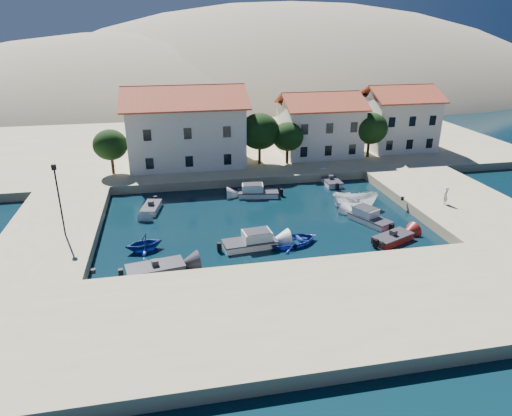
# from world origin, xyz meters

# --- Properties ---
(ground) EXTENTS (400.00, 400.00, 0.00)m
(ground) POSITION_xyz_m (0.00, 0.00, 0.00)
(ground) COLOR black
(ground) RESTS_ON ground
(quay_south) EXTENTS (52.00, 12.00, 1.00)m
(quay_south) POSITION_xyz_m (0.00, -6.00, 0.50)
(quay_south) COLOR tan
(quay_south) RESTS_ON ground
(quay_east) EXTENTS (11.00, 20.00, 1.00)m
(quay_east) POSITION_xyz_m (20.50, 10.00, 0.50)
(quay_east) COLOR tan
(quay_east) RESTS_ON ground
(quay_west) EXTENTS (8.00, 20.00, 1.00)m
(quay_west) POSITION_xyz_m (-19.00, 10.00, 0.50)
(quay_west) COLOR tan
(quay_west) RESTS_ON ground
(quay_north) EXTENTS (80.00, 36.00, 1.00)m
(quay_north) POSITION_xyz_m (2.00, 38.00, 0.50)
(quay_north) COLOR tan
(quay_north) RESTS_ON ground
(hills) EXTENTS (254.00, 176.00, 99.00)m
(hills) POSITION_xyz_m (20.64, 123.62, -23.40)
(hills) COLOR tan
(hills) RESTS_ON ground
(building_left) EXTENTS (14.70, 9.45, 9.70)m
(building_left) POSITION_xyz_m (-6.00, 28.00, 5.94)
(building_left) COLOR silver
(building_left) RESTS_ON quay_north
(building_mid) EXTENTS (10.50, 8.40, 8.30)m
(building_mid) POSITION_xyz_m (12.00, 29.00, 5.22)
(building_mid) COLOR silver
(building_mid) RESTS_ON quay_north
(building_right) EXTENTS (9.45, 8.40, 8.80)m
(building_right) POSITION_xyz_m (24.00, 30.00, 5.47)
(building_right) COLOR silver
(building_right) RESTS_ON quay_north
(trees) EXTENTS (37.30, 5.30, 6.45)m
(trees) POSITION_xyz_m (4.51, 25.46, 4.84)
(trees) COLOR #382314
(trees) RESTS_ON quay_north
(lamppost) EXTENTS (0.35, 0.25, 6.22)m
(lamppost) POSITION_xyz_m (-17.50, 8.00, 4.75)
(lamppost) COLOR black
(lamppost) RESTS_ON quay_west
(bollards) EXTENTS (29.36, 9.56, 0.30)m
(bollards) POSITION_xyz_m (2.80, 3.87, 1.15)
(bollards) COLOR black
(bollards) RESTS_ON ground
(motorboat_grey_sw) EXTENTS (4.63, 2.69, 1.25)m
(motorboat_grey_sw) POSITION_xyz_m (-10.00, 1.84, 0.29)
(motorboat_grey_sw) COLOR #303035
(motorboat_grey_sw) RESTS_ON ground
(cabin_cruiser_south) EXTENTS (4.73, 2.40, 1.60)m
(cabin_cruiser_south) POSITION_xyz_m (-2.13, 4.61, 0.48)
(cabin_cruiser_south) COLOR white
(cabin_cruiser_south) RESTS_ON ground
(rowboat_south) EXTENTS (5.08, 4.11, 0.93)m
(rowboat_south) POSITION_xyz_m (1.69, 4.47, 0.00)
(rowboat_south) COLOR navy
(rowboat_south) RESTS_ON ground
(motorboat_red_se) EXTENTS (4.14, 3.08, 1.25)m
(motorboat_red_se) POSITION_xyz_m (10.33, 3.27, 0.29)
(motorboat_red_se) COLOR maroon
(motorboat_red_se) RESTS_ON ground
(cabin_cruiser_east) EXTENTS (3.41, 4.63, 1.60)m
(cabin_cruiser_east) POSITION_xyz_m (10.03, 7.38, 0.48)
(cabin_cruiser_east) COLOR white
(cabin_cruiser_east) RESTS_ON ground
(boat_east) EXTENTS (4.91, 2.95, 1.78)m
(boat_east) POSITION_xyz_m (10.19, 11.48, 0.00)
(boat_east) COLOR white
(boat_east) RESTS_ON ground
(motorboat_white_ne) EXTENTS (1.83, 3.83, 1.25)m
(motorboat_white_ne) POSITION_xyz_m (10.31, 19.00, 0.29)
(motorboat_white_ne) COLOR white
(motorboat_white_ne) RESTS_ON ground
(rowboat_west) EXTENTS (3.67, 3.37, 1.63)m
(rowboat_west) POSITION_xyz_m (-10.95, 5.77, 0.00)
(rowboat_west) COLOR navy
(rowboat_west) RESTS_ON ground
(motorboat_white_west) EXTENTS (2.24, 3.74, 1.25)m
(motorboat_white_west) POSITION_xyz_m (-10.49, 14.57, 0.30)
(motorboat_white_west) COLOR white
(motorboat_white_west) RESTS_ON ground
(cabin_cruiser_north) EXTENTS (4.64, 2.49, 1.60)m
(cabin_cruiser_north) POSITION_xyz_m (1.00, 16.57, 0.48)
(cabin_cruiser_north) COLOR white
(cabin_cruiser_north) RESTS_ON ground
(pedestrian) EXTENTS (0.77, 0.70, 1.77)m
(pedestrian) POSITION_xyz_m (18.27, 8.18, 1.88)
(pedestrian) COLOR beige
(pedestrian) RESTS_ON quay_east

